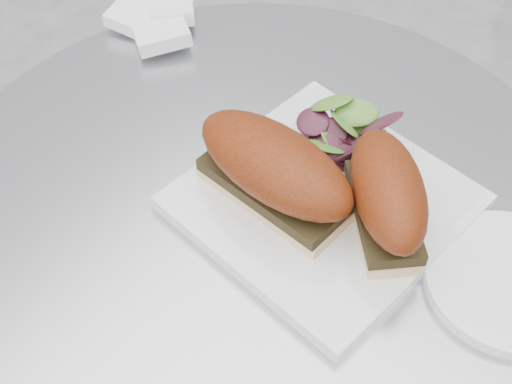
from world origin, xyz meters
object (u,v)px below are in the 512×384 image
sandwich_left (275,170)px  saucer (509,281)px  sandwich_right (387,196)px  plate (324,202)px

sandwich_left → saucer: 0.24m
sandwich_right → plate: bearing=-128.2°
plate → sandwich_left: 0.07m
plate → sandwich_left: sandwich_left is taller
sandwich_left → saucer: bearing=19.5°
saucer → sandwich_left: bearing=-164.0°
sandwich_right → saucer: sandwich_right is taller
sandwich_left → plate: bearing=44.3°
sandwich_right → saucer: bearing=56.3°
plate → saucer: bearing=9.6°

